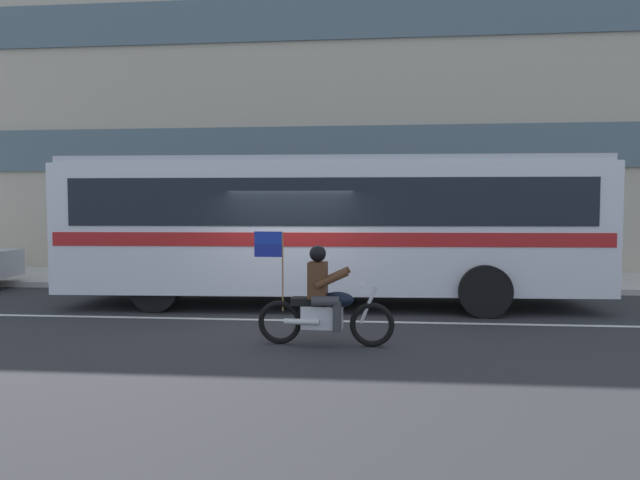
% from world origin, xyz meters
% --- Properties ---
extents(ground_plane, '(60.00, 60.00, 0.00)m').
position_xyz_m(ground_plane, '(0.00, 0.00, 0.00)').
color(ground_plane, '#2B2B2D').
extents(sidewalk_curb, '(28.00, 3.80, 0.15)m').
position_xyz_m(sidewalk_curb, '(0.00, 5.10, 0.07)').
color(sidewalk_curb, '#B7B2A8').
rests_on(sidewalk_curb, ground_plane).
extents(lane_center_stripe, '(26.60, 0.14, 0.01)m').
position_xyz_m(lane_center_stripe, '(0.00, -0.60, 0.00)').
color(lane_center_stripe, silver).
rests_on(lane_center_stripe, ground_plane).
extents(office_building_facade, '(28.00, 0.89, 11.91)m').
position_xyz_m(office_building_facade, '(0.00, 7.39, 5.96)').
color(office_building_facade, '#B2A893').
rests_on(office_building_facade, ground_plane).
extents(transit_bus, '(11.54, 3.04, 3.22)m').
position_xyz_m(transit_bus, '(0.68, 1.19, 1.88)').
color(transit_bus, silver).
rests_on(transit_bus, ground_plane).
extents(motorcycle_with_rider, '(2.20, 0.64, 1.78)m').
position_xyz_m(motorcycle_with_rider, '(0.86, -2.46, 0.67)').
color(motorcycle_with_rider, black).
rests_on(motorcycle_with_rider, ground_plane).
extents(fire_hydrant, '(0.22, 0.30, 0.75)m').
position_xyz_m(fire_hydrant, '(0.70, 3.82, 0.52)').
color(fire_hydrant, gold).
rests_on(fire_hydrant, sidewalk_curb).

